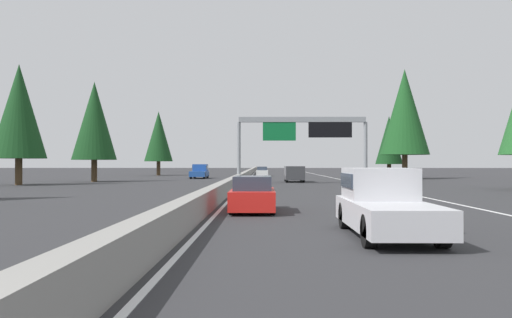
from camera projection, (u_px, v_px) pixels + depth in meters
ground_plane at (245, 180)px, 61.26m from camera, size 320.00×320.00×0.00m
median_barrier at (248, 173)px, 81.27m from camera, size 180.00×0.56×0.90m
shoulder_stripe_right at (333, 178)px, 71.09m from camera, size 160.00×0.16×0.01m
shoulder_stripe_median at (250, 178)px, 71.26m from camera, size 160.00×0.16×0.01m
sign_gantry_overhead at (304, 131)px, 50.99m from camera, size 0.50×12.68×6.49m
pickup_far_right at (384, 202)px, 14.60m from camera, size 5.60×2.00×1.86m
sedan_mid_right at (253, 195)px, 21.66m from camera, size 4.40×1.80×1.47m
minivan_mid_center at (294, 173)px, 55.93m from camera, size 5.00×1.95×1.69m
sedan_distant_a at (262, 172)px, 81.42m from camera, size 4.40×1.80×1.47m
oncoming_near at (200, 171)px, 69.24m from camera, size 5.60×2.00×1.86m
conifer_right_mid at (405, 112)px, 67.06m from camera, size 6.18×6.18×14.04m
conifer_right_far at (389, 140)px, 72.53m from camera, size 3.75×3.75×8.52m
conifer_left_near at (19, 111)px, 47.91m from camera, size 4.88×4.88×11.09m
conifer_left_mid at (94, 121)px, 56.38m from camera, size 4.74×4.74×10.77m
conifer_left_far at (159, 136)px, 85.74m from camera, size 4.61×4.61×10.48m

